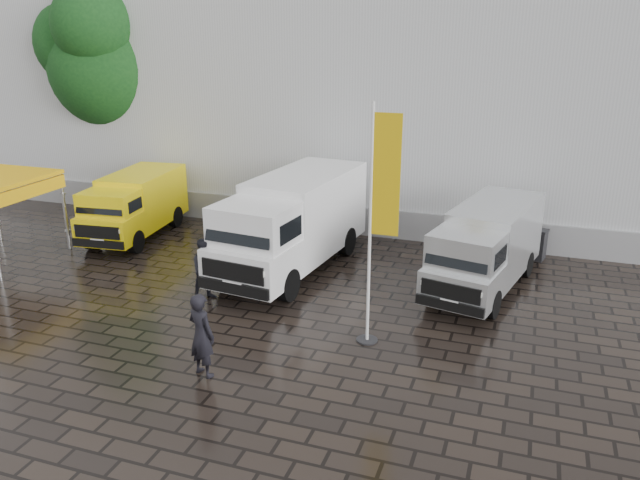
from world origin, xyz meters
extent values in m
plane|color=black|center=(0.00, 0.00, 0.00)|extent=(120.00, 120.00, 0.00)
cube|color=silver|center=(2.00, 16.00, 6.00)|extent=(44.00, 16.00, 12.00)
cube|color=gray|center=(2.00, 7.95, 0.50)|extent=(44.00, 0.15, 1.00)
cylinder|color=silver|center=(-10.51, 3.35, 1.25)|extent=(0.10, 0.10, 2.51)
cylinder|color=black|center=(0.50, 0.33, 0.02)|extent=(0.50, 0.50, 0.04)
cylinder|color=white|center=(0.50, 0.33, 2.76)|extent=(0.07, 0.07, 5.52)
cube|color=gold|center=(0.83, 0.33, 3.98)|extent=(0.60, 0.03, 2.65)
cylinder|color=black|center=(-12.55, 9.35, 2.28)|extent=(0.64, 0.64, 4.56)
sphere|color=#133D17|center=(-12.55, 9.35, 5.48)|extent=(5.02, 5.02, 5.02)
sphere|color=#133D17|center=(-13.15, 10.25, 7.53)|extent=(2.96, 2.96, 2.96)
cube|color=black|center=(4.13, 7.40, 0.49)|extent=(0.71, 0.71, 0.98)
imported|color=black|center=(-2.37, -2.24, 0.93)|extent=(0.79, 0.64, 1.85)
imported|color=black|center=(-4.20, 1.25, 0.85)|extent=(1.05, 1.04, 1.70)
camera|label=1|loc=(3.73, -12.38, 6.95)|focal=35.00mm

